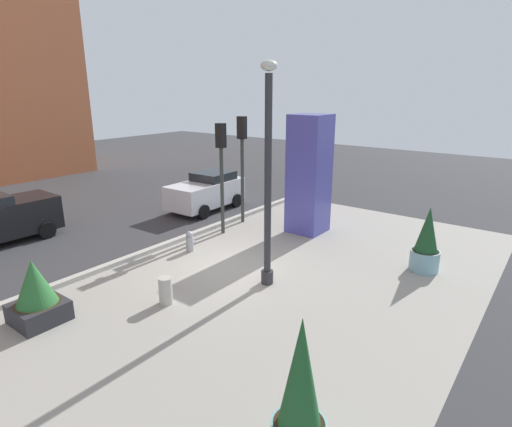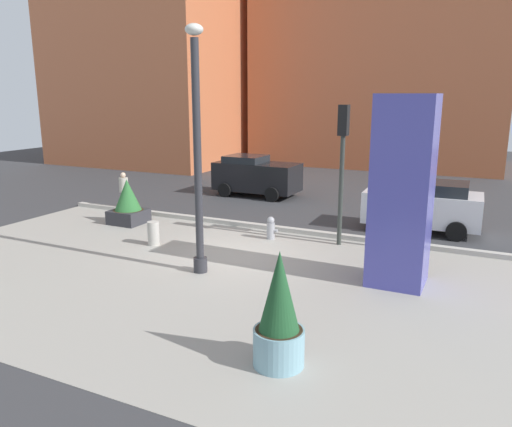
{
  "view_description": "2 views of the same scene",
  "coord_description": "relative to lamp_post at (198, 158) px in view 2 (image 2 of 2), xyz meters",
  "views": [
    {
      "loc": [
        -9.33,
        -8.04,
        5.53
      ],
      "look_at": [
        1.59,
        0.19,
        1.41
      ],
      "focal_mm": 29.38,
      "sensor_mm": 36.0,
      "label": 1
    },
    {
      "loc": [
        6.59,
        -12.2,
        4.57
      ],
      "look_at": [
        0.7,
        0.03,
        1.34
      ],
      "focal_mm": 35.17,
      "sensor_mm": 36.0,
      "label": 2
    }
  ],
  "objects": [
    {
      "name": "ground_plane",
      "position": [
        0.16,
        5.55,
        -3.03
      ],
      "size": [
        60.0,
        60.0,
        0.0
      ],
      "primitive_type": "plane",
      "color": "#38383A"
    },
    {
      "name": "plaza_pavement",
      "position": [
        0.16,
        -0.45,
        -3.03
      ],
      "size": [
        18.0,
        10.0,
        0.02
      ],
      "primitive_type": "cube",
      "color": "#9E998E",
      "rests_on": "ground_plane"
    },
    {
      "name": "curb_strip",
      "position": [
        0.16,
        4.67,
        -2.95
      ],
      "size": [
        18.0,
        0.24,
        0.16
      ],
      "primitive_type": "cube",
      "color": "#B7B2A8",
      "rests_on": "ground_plane"
    },
    {
      "name": "lamp_post",
      "position": [
        0.0,
        0.0,
        0.0
      ],
      "size": [
        0.44,
        0.44,
        6.21
      ],
      "color": "#2D2D33",
      "rests_on": "ground_plane"
    },
    {
      "name": "art_pillar_blue",
      "position": [
        4.81,
        1.46,
        -0.73
      ],
      "size": [
        1.35,
        1.35,
        4.6
      ],
      "primitive_type": "cube",
      "color": "#4C4CAD",
      "rests_on": "ground_plane"
    },
    {
      "name": "potted_plant_by_pillar",
      "position": [
        3.7,
        -3.41,
        -2.11
      ],
      "size": [
        0.89,
        0.89,
        2.08
      ],
      "color": "#7AA8B7",
      "rests_on": "ground_plane"
    },
    {
      "name": "potted_plant_curbside",
      "position": [
        -5.08,
        3.26,
        -2.29
      ],
      "size": [
        1.16,
        1.16,
        1.63
      ],
      "color": "#2D2D33",
      "rests_on": "ground_plane"
    },
    {
      "name": "fire_hydrant",
      "position": [
        0.41,
        3.63,
        -2.66
      ],
      "size": [
        0.36,
        0.26,
        0.75
      ],
      "color": "#99999E",
      "rests_on": "ground_plane"
    },
    {
      "name": "concrete_bollard",
      "position": [
        -2.6,
        1.45,
        -2.65
      ],
      "size": [
        0.36,
        0.36,
        0.75
      ],
      "primitive_type": "cylinder",
      "color": "#B2ADA3",
      "rests_on": "ground_plane"
    },
    {
      "name": "traffic_light_far_side",
      "position": [
        2.58,
        4.0,
        -0.12
      ],
      "size": [
        0.28,
        0.42,
        4.28
      ],
      "color": "#333833",
      "rests_on": "ground_plane"
    },
    {
      "name": "traffic_light_corner",
      "position": [
        4.19,
        4.29,
        -0.03
      ],
      "size": [
        0.28,
        0.42,
        4.44
      ],
      "color": "#333833",
      "rests_on": "ground_plane"
    },
    {
      "name": "car_passing_lane",
      "position": [
        -3.13,
        9.9,
        -2.08
      ],
      "size": [
        3.87,
        2.08,
        1.83
      ],
      "color": "black",
      "rests_on": "ground_plane"
    },
    {
      "name": "car_intersection",
      "position": [
        4.69,
        6.85,
        -2.16
      ],
      "size": [
        3.87,
        2.1,
        1.72
      ],
      "color": "silver",
      "rests_on": "ground_plane"
    },
    {
      "name": "pedestrian_on_sidewalk",
      "position": [
        -6.58,
        4.84,
        -2.17
      ],
      "size": [
        0.51,
        0.51,
        1.55
      ],
      "color": "slate",
      "rests_on": "ground_plane"
    }
  ]
}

